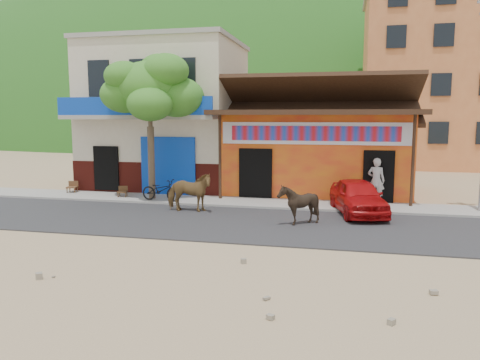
# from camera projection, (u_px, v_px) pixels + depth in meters

# --- Properties ---
(ground) EXTENTS (120.00, 120.00, 0.00)m
(ground) POSITION_uv_depth(u_px,v_px,m) (223.00, 244.00, 13.08)
(ground) COLOR #9E825B
(ground) RESTS_ON ground
(road) EXTENTS (60.00, 5.00, 0.04)m
(road) POSITION_uv_depth(u_px,v_px,m) (242.00, 223.00, 15.50)
(road) COLOR #28282B
(road) RESTS_ON ground
(sidewalk) EXTENTS (60.00, 2.00, 0.12)m
(sidewalk) POSITION_uv_depth(u_px,v_px,m) (261.00, 203.00, 18.88)
(sidewalk) COLOR gray
(sidewalk) RESTS_ON ground
(dance_club) EXTENTS (8.00, 6.00, 3.60)m
(dance_club) POSITION_uv_depth(u_px,v_px,m) (318.00, 153.00, 22.07)
(dance_club) COLOR orange
(dance_club) RESTS_ON ground
(cafe_building) EXTENTS (7.00, 6.00, 7.00)m
(cafe_building) POSITION_uv_depth(u_px,v_px,m) (167.00, 117.00, 23.47)
(cafe_building) COLOR beige
(cafe_building) RESTS_ON ground
(apartment_front) EXTENTS (9.00, 9.00, 12.00)m
(apartment_front) POSITION_uv_depth(u_px,v_px,m) (429.00, 82.00, 33.50)
(apartment_front) COLOR #CC723F
(apartment_front) RESTS_ON ground
(hillside) EXTENTS (100.00, 40.00, 24.00)m
(hillside) POSITION_uv_depth(u_px,v_px,m) (328.00, 66.00, 79.11)
(hillside) COLOR #194C14
(hillside) RESTS_ON ground
(tree) EXTENTS (3.00, 3.00, 6.00)m
(tree) POSITION_uv_depth(u_px,v_px,m) (150.00, 127.00, 19.27)
(tree) COLOR #2D721E
(tree) RESTS_ON sidewalk
(cow_tan) EXTENTS (1.78, 0.91, 1.46)m
(cow_tan) POSITION_uv_depth(u_px,v_px,m) (189.00, 192.00, 17.22)
(cow_tan) COLOR brown
(cow_tan) RESTS_ON road
(cow_dark) EXTENTS (1.32, 1.20, 1.33)m
(cow_dark) POSITION_uv_depth(u_px,v_px,m) (299.00, 204.00, 15.18)
(cow_dark) COLOR black
(cow_dark) RESTS_ON road
(red_car) EXTENTS (2.33, 3.99, 1.28)m
(red_car) POSITION_uv_depth(u_px,v_px,m) (358.00, 197.00, 16.81)
(red_car) COLOR #B30C0E
(red_car) RESTS_ON road
(scooter) EXTENTS (1.75, 0.80, 0.89)m
(scooter) POSITION_uv_depth(u_px,v_px,m) (161.00, 190.00, 19.00)
(scooter) COLOR black
(scooter) RESTS_ON sidewalk
(pedestrian) EXTENTS (0.72, 0.53, 1.81)m
(pedestrian) POSITION_uv_depth(u_px,v_px,m) (376.00, 181.00, 18.44)
(pedestrian) COLOR silver
(pedestrian) RESTS_ON sidewalk
(cafe_chair_left) EXTENTS (0.52, 0.52, 0.93)m
(cafe_chair_left) POSITION_uv_depth(u_px,v_px,m) (72.00, 182.00, 21.15)
(cafe_chair_left) COLOR #51371B
(cafe_chair_left) RESTS_ON sidewalk
(cafe_chair_right) EXTENTS (0.47, 0.47, 0.83)m
(cafe_chair_right) POSITION_uv_depth(u_px,v_px,m) (122.00, 187.00, 19.99)
(cafe_chair_right) COLOR #442A16
(cafe_chair_right) RESTS_ON sidewalk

